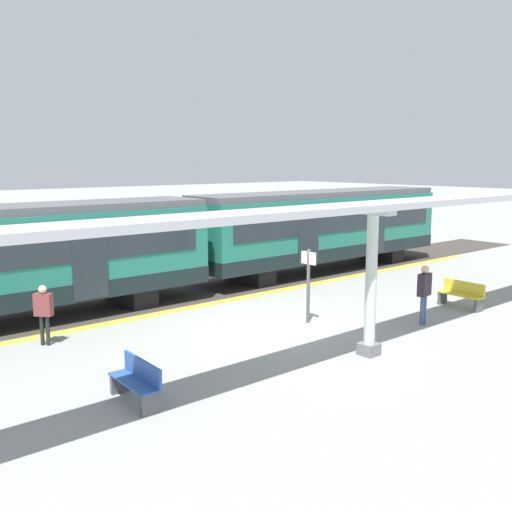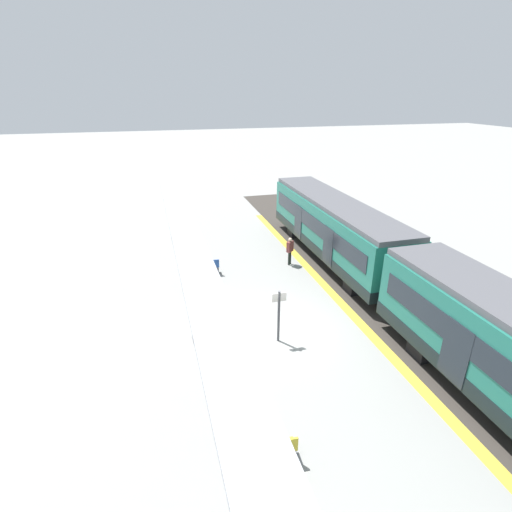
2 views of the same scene
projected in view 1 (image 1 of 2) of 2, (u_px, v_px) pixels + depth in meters
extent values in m
plane|color=gray|center=(282.00, 326.00, 16.88)|extent=(176.00, 176.00, 0.00)
cube|color=gold|center=(212.00, 303.00, 19.52)|extent=(0.45, 30.89, 0.01)
cube|color=#38332D|center=(182.00, 294.00, 20.90)|extent=(3.20, 42.89, 0.01)
cube|color=#1E6A5B|center=(0.00, 260.00, 16.67)|extent=(2.60, 12.80, 2.60)
cube|color=black|center=(3.00, 294.00, 16.83)|extent=(2.63, 12.82, 0.55)
cube|color=#1E262D|center=(15.00, 255.00, 15.63)|extent=(0.03, 11.77, 0.84)
cube|color=#1E262D|center=(90.00, 266.00, 17.07)|extent=(0.04, 1.10, 2.00)
cube|color=black|center=(130.00, 294.00, 19.53)|extent=(2.21, 0.90, 0.64)
cube|color=#1E6A5B|center=(322.00, 226.00, 25.19)|extent=(2.60, 12.80, 2.60)
cube|color=black|center=(321.00, 250.00, 25.35)|extent=(2.63, 12.82, 0.55)
cube|color=#515156|center=(322.00, 194.00, 24.96)|extent=(2.39, 12.80, 0.24)
cube|color=#1E262D|center=(345.00, 222.00, 24.15)|extent=(0.03, 11.77, 0.84)
cube|color=#1E262D|center=(309.00, 239.00, 22.88)|extent=(0.04, 1.10, 2.00)
cube|color=#1E262D|center=(377.00, 231.00, 25.59)|extent=(0.04, 1.10, 2.00)
cube|color=black|center=(379.00, 254.00, 28.05)|extent=(2.21, 0.90, 0.64)
cube|color=black|center=(249.00, 275.00, 22.84)|extent=(2.21, 0.90, 0.64)
cube|color=slate|center=(369.00, 349.00, 14.33)|extent=(0.44, 0.44, 0.30)
cylinder|color=silver|center=(371.00, 280.00, 14.05)|extent=(0.28, 0.28, 3.19)
cube|color=silver|center=(373.00, 212.00, 13.78)|extent=(1.10, 0.36, 0.12)
cube|color=#A8AAB2|center=(377.00, 206.00, 13.83)|extent=(1.20, 24.47, 0.16)
cube|color=#29509A|center=(134.00, 382.00, 11.42)|extent=(1.52, 0.50, 0.04)
cube|color=#29509A|center=(142.00, 369.00, 11.50)|extent=(1.50, 0.12, 0.40)
cube|color=#4C4C51|center=(150.00, 404.00, 10.94)|extent=(0.11, 0.40, 0.42)
cube|color=#4C4C51|center=(120.00, 383.00, 11.98)|extent=(0.11, 0.40, 0.42)
cube|color=gold|center=(460.00, 295.00, 18.89)|extent=(1.52, 0.51, 0.04)
cube|color=gold|center=(464.00, 287.00, 18.97)|extent=(1.50, 0.13, 0.40)
cube|color=#4C4C51|center=(479.00, 305.00, 18.40)|extent=(0.12, 0.40, 0.42)
cube|color=#4C4C51|center=(442.00, 298.00, 19.45)|extent=(0.12, 0.40, 0.42)
cylinder|color=#4C4C51|center=(308.00, 287.00, 17.04)|extent=(0.10, 0.10, 2.20)
cube|color=silver|center=(309.00, 258.00, 16.90)|extent=(0.56, 0.04, 0.36)
cylinder|color=black|center=(42.00, 330.00, 15.06)|extent=(0.10, 0.10, 0.79)
cylinder|color=black|center=(48.00, 331.00, 15.03)|extent=(0.10, 0.10, 0.79)
cube|color=brown|center=(43.00, 305.00, 14.93)|extent=(0.49, 0.46, 0.59)
sphere|color=beige|center=(42.00, 289.00, 14.87)|extent=(0.21, 0.21, 0.21)
cylinder|color=#3C5183|center=(422.00, 311.00, 16.87)|extent=(0.11, 0.11, 0.87)
cylinder|color=#3C5183|center=(425.00, 309.00, 17.01)|extent=(0.11, 0.11, 0.87)
cube|color=#29212B|center=(424.00, 285.00, 16.82)|extent=(0.31, 0.54, 0.66)
sphere|color=beige|center=(425.00, 270.00, 16.75)|extent=(0.24, 0.24, 0.24)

